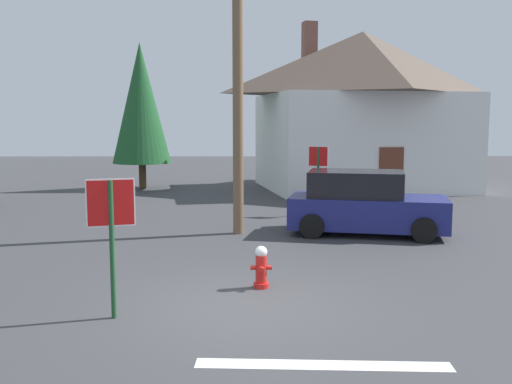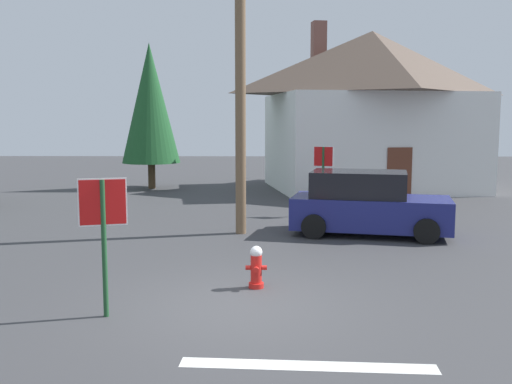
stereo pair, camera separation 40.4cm
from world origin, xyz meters
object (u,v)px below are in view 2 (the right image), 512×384
Objects in this scene: pine_tree_mid_left at (150,103)px; parked_car at (367,205)px; house at (371,108)px; fire_hydrant at (256,267)px; utility_pole at (240,58)px; stop_sign_near at (103,219)px; stop_sign_far at (323,167)px.

parked_car is at bearing -53.20° from pine_tree_mid_left.
house is 9.73m from pine_tree_mid_left.
utility_pole is at bearing 95.53° from fire_hydrant.
parked_car is at bearing -100.32° from house.
stop_sign_near is 0.49× the size of parked_car.
stop_sign_far is 0.35× the size of pine_tree_mid_left.
stop_sign_near is 8.46m from parked_car.
stop_sign_near is at bearing -81.26° from pine_tree_mid_left.
stop_sign_far reaches higher than stop_sign_near.
pine_tree_mid_left is (-7.82, 10.46, 2.97)m from parked_car.
stop_sign_far is (4.32, 9.69, 0.02)m from stop_sign_near.
house reaches higher than stop_sign_far.
pine_tree_mid_left is (-9.72, 0.03, 0.20)m from house.
fire_hydrant is 0.35× the size of stop_sign_far.
parked_car is (-1.90, -10.43, -2.77)m from house.
stop_sign_near is 0.34× the size of pine_tree_mid_left.
house is (4.78, 15.47, 3.19)m from fire_hydrant.
parked_car is at bearing -73.89° from stop_sign_far.
house reaches higher than fire_hydrant.
fire_hydrant is at bearing 34.60° from stop_sign_near.
house reaches higher than parked_car.
utility_pole reaches higher than parked_car.
fire_hydrant is 0.08× the size of house.
stop_sign_near is at bearing -145.40° from fire_hydrant.
fire_hydrant is 5.83m from parked_car.
house is at bearing 69.37° from stop_sign_far.
parked_car reaches higher than fire_hydrant.
fire_hydrant is 16.51m from house.
pine_tree_mid_left is (-4.44, 10.37, -0.88)m from utility_pole.
utility_pole is (-0.50, 5.13, 4.28)m from fire_hydrant.
house is 1.56× the size of pine_tree_mid_left.
utility_pole is 11.67m from house.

